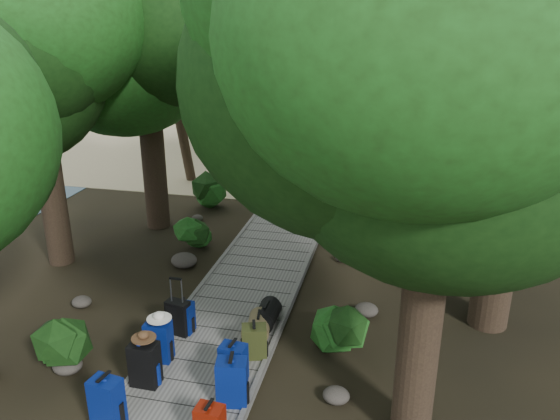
% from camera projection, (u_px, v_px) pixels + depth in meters
% --- Properties ---
extents(ground, '(120.00, 120.00, 0.00)m').
position_uv_depth(ground, '(254.00, 283.00, 11.52)').
color(ground, black).
rests_on(ground, ground).
extents(sand_beach, '(40.00, 22.00, 0.02)m').
position_uv_depth(sand_beach, '(344.00, 129.00, 26.12)').
color(sand_beach, tan).
rests_on(sand_beach, ground).
extents(distant_hill, '(32.00, 16.00, 12.00)m').
position_uv_depth(distant_hill, '(35.00, 57.00, 63.80)').
color(distant_hill, black).
rests_on(distant_hill, ground).
extents(boardwalk, '(2.00, 12.00, 0.12)m').
position_uv_depth(boardwalk, '(266.00, 260.00, 12.41)').
color(boardwalk, gray).
rests_on(boardwalk, ground).
extents(backpack_left_a, '(0.46, 0.35, 0.78)m').
position_uv_depth(backpack_left_a, '(107.00, 400.00, 7.34)').
color(backpack_left_a, navy).
rests_on(backpack_left_a, boardwalk).
extents(backpack_left_b, '(0.42, 0.30, 0.77)m').
position_uv_depth(backpack_left_b, '(145.00, 362.00, 8.13)').
color(backpack_left_b, black).
rests_on(backpack_left_b, boardwalk).
extents(backpack_left_c, '(0.42, 0.31, 0.75)m').
position_uv_depth(backpack_left_c, '(159.00, 339.00, 8.70)').
color(backpack_left_c, navy).
rests_on(backpack_left_c, boardwalk).
extents(backpack_left_d, '(0.40, 0.30, 0.61)m').
position_uv_depth(backpack_left_d, '(182.00, 316.00, 9.50)').
color(backpack_left_d, navy).
rests_on(backpack_left_d, boardwalk).
extents(backpack_right_b, '(0.48, 0.38, 0.78)m').
position_uv_depth(backpack_right_b, '(232.00, 380.00, 7.73)').
color(backpack_right_b, navy).
rests_on(backpack_right_b, boardwalk).
extents(backpack_right_c, '(0.42, 0.32, 0.67)m').
position_uv_depth(backpack_right_c, '(233.00, 361.00, 8.23)').
color(backpack_right_c, navy).
rests_on(backpack_right_c, boardwalk).
extents(backpack_right_d, '(0.46, 0.39, 0.61)m').
position_uv_depth(backpack_right_d, '(254.00, 340.00, 8.80)').
color(backpack_right_d, '#3D411A').
rests_on(backpack_right_d, boardwalk).
extents(duffel_right_khaki, '(0.48, 0.64, 0.39)m').
position_uv_depth(duffel_right_khaki, '(259.00, 325.00, 9.41)').
color(duffel_right_khaki, brown).
rests_on(duffel_right_khaki, boardwalk).
extents(duffel_right_black, '(0.42, 0.64, 0.40)m').
position_uv_depth(duffel_right_black, '(267.00, 315.00, 9.72)').
color(duffel_right_black, black).
rests_on(duffel_right_black, boardwalk).
extents(suitcase_on_boardwalk, '(0.44, 0.30, 0.62)m').
position_uv_depth(suitcase_on_boardwalk, '(178.00, 317.00, 9.43)').
color(suitcase_on_boardwalk, black).
rests_on(suitcase_on_boardwalk, boardwalk).
extents(lone_suitcase_on_sand, '(0.43, 0.33, 0.60)m').
position_uv_depth(lone_suitcase_on_sand, '(327.00, 169.00, 18.52)').
color(lone_suitcase_on_sand, black).
rests_on(lone_suitcase_on_sand, sand_beach).
extents(hat_brown, '(0.37, 0.37, 0.11)m').
position_uv_depth(hat_brown, '(143.00, 335.00, 8.01)').
color(hat_brown, '#51351E').
rests_on(hat_brown, backpack_left_b).
extents(hat_white, '(0.39, 0.39, 0.13)m').
position_uv_depth(hat_white, '(159.00, 315.00, 8.55)').
color(hat_white, silver).
rests_on(hat_white, backpack_left_c).
extents(kayak, '(1.55, 3.50, 0.34)m').
position_uv_depth(kayak, '(224.00, 152.00, 21.17)').
color(kayak, '#A6230E').
rests_on(kayak, sand_beach).
extents(sun_lounger, '(1.25, 2.00, 0.61)m').
position_uv_depth(sun_lounger, '(427.00, 154.00, 20.32)').
color(sun_lounger, silver).
rests_on(sun_lounger, sand_beach).
extents(tree_right_a, '(4.61, 4.61, 7.68)m').
position_uv_depth(tree_right_a, '(438.00, 162.00, 6.12)').
color(tree_right_a, black).
rests_on(tree_right_a, ground).
extents(tree_right_b, '(5.59, 5.59, 9.99)m').
position_uv_depth(tree_right_b, '(530.00, 40.00, 8.31)').
color(tree_right_b, black).
rests_on(tree_right_b, ground).
extents(tree_right_c, '(5.61, 5.61, 9.70)m').
position_uv_depth(tree_right_c, '(443.00, 40.00, 10.80)').
color(tree_right_c, black).
rests_on(tree_right_c, ground).
extents(tree_right_e, '(5.19, 5.19, 9.35)m').
position_uv_depth(tree_right_e, '(467.00, 37.00, 15.44)').
color(tree_right_e, black).
rests_on(tree_right_e, ground).
extents(tree_right_f, '(4.98, 4.98, 8.89)m').
position_uv_depth(tree_right_f, '(517.00, 41.00, 17.34)').
color(tree_right_f, black).
rests_on(tree_right_f, ground).
extents(tree_left_b, '(4.43, 4.43, 7.98)m').
position_uv_depth(tree_left_b, '(35.00, 84.00, 11.11)').
color(tree_left_b, black).
rests_on(tree_left_b, ground).
extents(tree_left_c, '(4.93, 4.93, 8.58)m').
position_uv_depth(tree_left_c, '(145.00, 59.00, 13.05)').
color(tree_left_c, black).
rests_on(tree_left_c, ground).
extents(tree_back_a, '(5.19, 5.19, 8.98)m').
position_uv_depth(tree_back_a, '(312.00, 31.00, 23.37)').
color(tree_back_a, black).
rests_on(tree_back_a, ground).
extents(tree_back_b, '(5.06, 5.06, 9.03)m').
position_uv_depth(tree_back_b, '(378.00, 30.00, 23.75)').
color(tree_back_b, black).
rests_on(tree_back_b, ground).
extents(tree_back_c, '(4.42, 4.42, 7.95)m').
position_uv_depth(tree_back_c, '(457.00, 44.00, 23.43)').
color(tree_back_c, black).
rests_on(tree_back_c, ground).
extents(tree_back_d, '(4.70, 4.70, 7.84)m').
position_uv_depth(tree_back_d, '(227.00, 44.00, 24.11)').
color(tree_back_d, black).
rests_on(tree_back_d, ground).
extents(palm_right_a, '(3.85, 3.85, 6.56)m').
position_uv_depth(palm_right_a, '(411.00, 90.00, 15.41)').
color(palm_right_a, '#173E11').
rests_on(palm_right_a, ground).
extents(palm_right_b, '(4.38, 4.38, 8.47)m').
position_uv_depth(palm_right_b, '(462.00, 44.00, 19.18)').
color(palm_right_b, '#173E11').
rests_on(palm_right_b, ground).
extents(palm_right_c, '(4.75, 4.75, 7.56)m').
position_uv_depth(palm_right_c, '(385.00, 55.00, 20.62)').
color(palm_right_c, '#173E11').
rests_on(palm_right_c, ground).
extents(palm_left_a, '(4.39, 4.39, 6.98)m').
position_uv_depth(palm_left_a, '(177.00, 74.00, 17.15)').
color(palm_left_a, '#173E11').
rests_on(palm_left_a, ground).
extents(rock_left_a, '(0.48, 0.43, 0.26)m').
position_uv_depth(rock_left_a, '(68.00, 365.00, 8.66)').
color(rock_left_a, '#4C473F').
rests_on(rock_left_a, ground).
extents(rock_left_b, '(0.38, 0.34, 0.21)m').
position_uv_depth(rock_left_b, '(82.00, 302.00, 10.57)').
color(rock_left_b, '#4C473F').
rests_on(rock_left_b, ground).
extents(rock_left_c, '(0.58, 0.52, 0.32)m').
position_uv_depth(rock_left_c, '(184.00, 260.00, 12.18)').
color(rock_left_c, '#4C473F').
rests_on(rock_left_c, ground).
extents(rock_left_d, '(0.30, 0.27, 0.17)m').
position_uv_depth(rock_left_d, '(197.00, 218.00, 14.85)').
color(rock_left_d, '#4C473F').
rests_on(rock_left_d, ground).
extents(rock_right_a, '(0.40, 0.36, 0.22)m').
position_uv_depth(rock_right_a, '(336.00, 395.00, 8.02)').
color(rock_right_a, '#4C473F').
rests_on(rock_right_a, ground).
extents(rock_right_b, '(0.45, 0.40, 0.25)m').
position_uv_depth(rock_right_b, '(366.00, 310.00, 10.25)').
color(rock_right_b, '#4C473F').
rests_on(rock_right_b, ground).
extents(rock_right_c, '(0.31, 0.28, 0.17)m').
position_uv_depth(rock_right_c, '(342.00, 258.00, 12.47)').
color(rock_right_c, '#4C473F').
rests_on(rock_right_c, ground).
extents(shrub_left_a, '(1.07, 1.07, 0.97)m').
position_uv_depth(shrub_left_a, '(65.00, 340.00, 8.69)').
color(shrub_left_a, '#1D4615').
rests_on(shrub_left_a, ground).
extents(shrub_left_b, '(0.83, 0.83, 0.74)m').
position_uv_depth(shrub_left_b, '(197.00, 235.00, 12.97)').
color(shrub_left_b, '#1D4615').
rests_on(shrub_left_b, ground).
extents(shrub_left_c, '(1.08, 1.08, 0.97)m').
position_uv_depth(shrub_left_c, '(205.00, 191.00, 15.71)').
color(shrub_left_c, '#1D4615').
rests_on(shrub_left_c, ground).
extents(shrub_right_a, '(0.95, 0.95, 0.86)m').
position_uv_depth(shrub_right_a, '(337.00, 331.00, 9.05)').
color(shrub_right_a, '#1D4615').
rests_on(shrub_right_a, ground).
extents(shrub_right_b, '(1.44, 1.44, 1.30)m').
position_uv_depth(shrub_right_b, '(401.00, 238.00, 12.13)').
color(shrub_right_b, '#1D4615').
rests_on(shrub_right_b, ground).
extents(shrub_right_c, '(0.87, 0.87, 0.78)m').
position_uv_depth(shrub_right_c, '(357.00, 189.00, 16.19)').
color(shrub_right_c, '#1D4615').
rests_on(shrub_right_c, ground).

